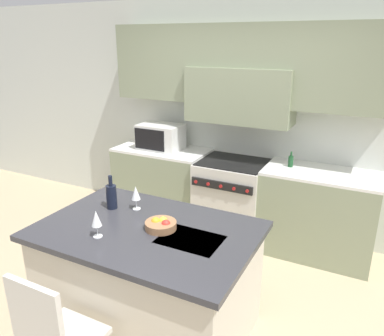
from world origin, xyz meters
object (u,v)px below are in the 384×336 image
object	(u,v)px
microwave	(161,137)
wine_glass_far	(136,194)
fruit_bowl	(161,225)
range_stove	(232,199)
oil_bottle_on_counter	(291,161)
wine_bottle	(111,196)
wine_glass_near	(96,219)

from	to	relation	value
microwave	wine_glass_far	size ratio (longest dim) A/B	2.60
fruit_bowl	range_stove	bearing A→B (deg)	92.85
microwave	oil_bottle_on_counter	bearing A→B (deg)	1.12
range_stove	wine_glass_far	distance (m)	1.64
microwave	wine_bottle	distance (m)	1.69
wine_glass_far	oil_bottle_on_counter	bearing A→B (deg)	59.91
fruit_bowl	wine_bottle	bearing A→B (deg)	167.42
microwave	fruit_bowl	world-z (taller)	microwave
wine_glass_near	range_stove	bearing A→B (deg)	82.85
wine_glass_far	wine_glass_near	bearing A→B (deg)	-87.71
wine_glass_far	fruit_bowl	size ratio (longest dim) A/B	0.87
microwave	oil_bottle_on_counter	distance (m)	1.61
range_stove	fruit_bowl	bearing A→B (deg)	-87.15
oil_bottle_on_counter	wine_glass_far	bearing A→B (deg)	-120.09
wine_glass_far	oil_bottle_on_counter	size ratio (longest dim) A/B	1.21
fruit_bowl	oil_bottle_on_counter	size ratio (longest dim) A/B	1.40
microwave	wine_bottle	bearing A→B (deg)	-72.41
oil_bottle_on_counter	wine_bottle	bearing A→B (deg)	-123.84
wine_glass_far	oil_bottle_on_counter	world-z (taller)	same
wine_glass_near	wine_glass_far	bearing A→B (deg)	92.29
wine_bottle	wine_glass_near	size ratio (longest dim) A/B	1.41
range_stove	wine_glass_near	xyz separation A→B (m)	(-0.25, -2.02, 0.58)
oil_bottle_on_counter	fruit_bowl	bearing A→B (deg)	-107.27
wine_bottle	wine_glass_near	xyz separation A→B (m)	(0.21, -0.43, 0.03)
wine_bottle	wine_glass_near	world-z (taller)	wine_bottle
range_stove	microwave	xyz separation A→B (m)	(-0.97, 0.02, 0.63)
microwave	fruit_bowl	distance (m)	2.03
wine_bottle	fruit_bowl	size ratio (longest dim) A/B	1.22
oil_bottle_on_counter	range_stove	bearing A→B (deg)	-175.48
wine_glass_near	oil_bottle_on_counter	size ratio (longest dim) A/B	1.21
wine_bottle	wine_glass_near	distance (m)	0.48
microwave	fruit_bowl	size ratio (longest dim) A/B	2.26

